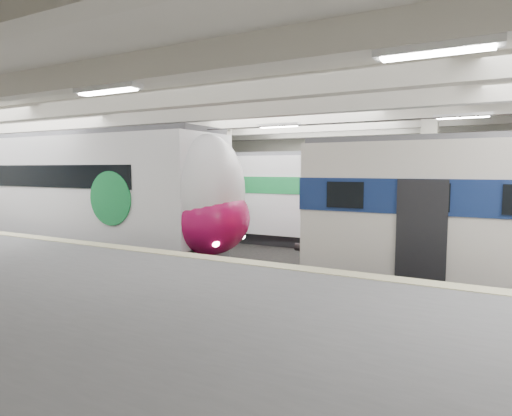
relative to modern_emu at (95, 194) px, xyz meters
The scene contains 3 objects.
station_hall 7.51m from the modern_emu, 13.47° to the right, with size 36.00×24.00×5.75m.
modern_emu is the anchor object (origin of this frame).
far_train 7.11m from the modern_emu, 50.78° to the left, with size 12.75×2.77×4.11m.
Camera 1 is at (6.62, -12.21, 3.38)m, focal length 30.00 mm.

